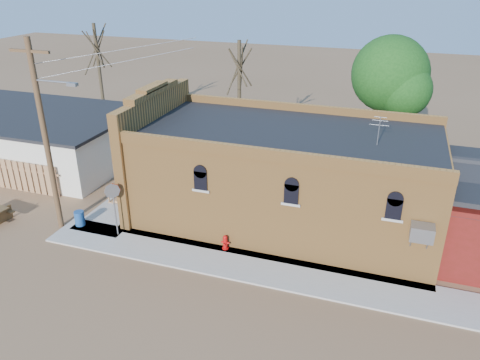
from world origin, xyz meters
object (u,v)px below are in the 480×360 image
(stop_sign, at_px, (113,196))
(brick_bar, at_px, (280,175))
(utility_pole, at_px, (46,134))
(trash_barrel, at_px, (80,218))
(fire_hydrant, at_px, (225,242))

(stop_sign, bearing_deg, brick_bar, 13.07)
(utility_pole, relative_size, stop_sign, 3.40)
(stop_sign, height_order, trash_barrel, stop_sign)
(fire_hydrant, relative_size, stop_sign, 0.26)
(utility_pole, xyz_separation_m, trash_barrel, (0.84, 0.30, -4.33))
(utility_pole, xyz_separation_m, stop_sign, (3.06, 0.12, -2.66))
(stop_sign, bearing_deg, utility_pole, 163.40)
(utility_pole, distance_m, stop_sign, 4.06)
(fire_hydrant, distance_m, trash_barrel, 7.46)
(stop_sign, bearing_deg, fire_hydrant, -13.54)
(brick_bar, distance_m, utility_pole, 10.96)
(brick_bar, distance_m, fire_hydrant, 4.42)
(utility_pole, bearing_deg, trash_barrel, 19.55)
(fire_hydrant, bearing_deg, trash_barrel, 176.48)
(brick_bar, bearing_deg, fire_hydrant, -111.90)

